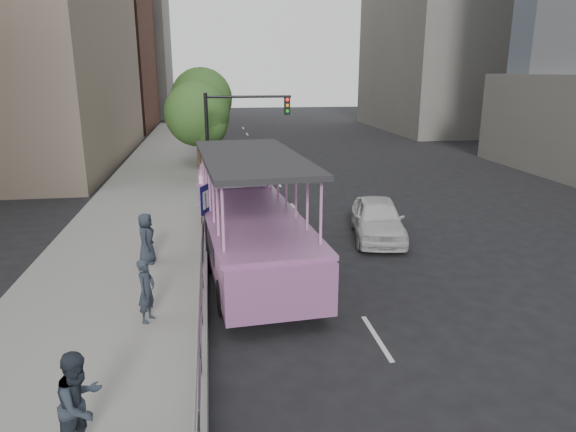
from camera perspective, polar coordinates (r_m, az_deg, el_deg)
name	(u,v)px	position (r m, az deg, el deg)	size (l,w,h in m)	color
ground	(319,304)	(14.30, 3.43, -9.79)	(160.00, 160.00, 0.00)	black
sidewalk	(145,212)	(23.58, -15.61, 0.40)	(5.50, 80.00, 0.30)	gray
kerb_wall	(203,268)	(15.67, -9.38, -5.71)	(0.24, 30.00, 0.36)	#979792
guardrail	(202,247)	(15.44, -9.49, -3.41)	(0.07, 22.00, 0.71)	#A7A7AB
duck_boat	(245,217)	(17.45, -4.75, -0.14)	(3.58, 11.48, 3.75)	black
car	(378,219)	(19.79, 9.93, -0.28)	(1.82, 4.51, 1.54)	silver
pedestrian_near	(147,291)	(12.89, -15.45, -8.00)	(0.58, 0.38, 1.58)	#272F3A
pedestrian_mid	(80,404)	(9.04, -22.07, -18.83)	(0.87, 0.68, 1.79)	#272F3A
pedestrian_far	(146,238)	(16.72, -15.47, -2.39)	(0.80, 0.52, 1.63)	#272F3A
parking_sign	(206,218)	(16.21, -9.13, -0.22)	(0.27, 0.59, 2.79)	black
traffic_signal	(232,129)	(25.26, -6.27, 9.63)	(4.20, 0.32, 5.20)	black
street_tree_near	(199,116)	(28.63, -9.85, 10.85)	(3.52, 3.52, 5.72)	#39241A
street_tree_far	(203,101)	(34.58, -9.40, 12.49)	(3.97, 3.97, 6.45)	#39241A
midrise_brick	(57,4)	(62.86, -24.26, 20.72)	(18.00, 16.00, 26.00)	brown
midrise_stone_b	(108,42)	(77.83, -19.37, 17.75)	(16.00, 14.00, 20.00)	slate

